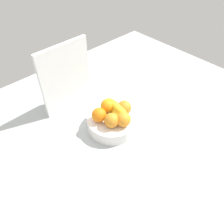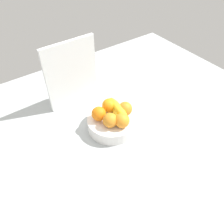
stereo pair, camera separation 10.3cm
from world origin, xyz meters
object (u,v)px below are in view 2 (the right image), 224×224
orange_back_left (109,105)px  orange_center (125,109)px  banana_bunch (117,110)px  orange_back_right (99,114)px  orange_front_right (122,121)px  cutting_board (72,74)px  orange_front_left (110,120)px  fruit_bowl (112,122)px

orange_back_left → orange_center: bearing=-52.5°
banana_bunch → orange_back_right: bearing=163.7°
banana_bunch → orange_front_right: bearing=-111.3°
orange_center → orange_back_right: same height
orange_center → orange_back_right: bearing=159.8°
orange_back_right → cutting_board: bearing=90.2°
orange_front_left → orange_front_right: same height
orange_front_left → fruit_bowl: bearing=44.8°
fruit_bowl → banana_bunch: bearing=8.0°
orange_front_right → orange_back_left: 11.90cm
fruit_bowl → orange_center: size_ratio=3.48×
banana_bunch → cutting_board: cutting_board is taller
orange_front_left → banana_bunch: orange_front_left is taller
orange_back_left → cutting_board: size_ratio=0.19×
orange_front_left → orange_back_right: size_ratio=1.00×
orange_front_right → banana_bunch: orange_front_right is taller
fruit_bowl → banana_bunch: size_ratio=1.34×
orange_back_right → orange_front_right: bearing=-58.2°
orange_back_left → orange_back_right: size_ratio=1.00×
orange_front_right → orange_back_right: size_ratio=1.00×
orange_back_right → banana_bunch: (8.95, -2.62, -0.38)cm
fruit_bowl → orange_front_left: (-3.49, -3.47, 6.59)cm
fruit_bowl → orange_center: 9.55cm
fruit_bowl → orange_front_left: orange_front_left is taller
fruit_bowl → cutting_board: size_ratio=0.67×
fruit_bowl → orange_front_right: (0.69, -6.77, 6.59)cm
banana_bunch → orange_front_left: bearing=-150.6°
cutting_board → orange_center: bearing=-68.0°
orange_front_right → fruit_bowl: bearing=95.8°
orange_back_right → fruit_bowl: bearing=-29.8°
orange_back_left → orange_back_right: bearing=-164.7°
orange_front_right → cutting_board: 36.21cm
fruit_bowl → orange_front_right: 9.47cm
orange_front_right → orange_center: (6.08, 5.39, 0.00)cm
orange_front_right → cutting_board: cutting_board is taller
orange_front_left → orange_front_right: bearing=-38.2°
orange_front_left → banana_bunch: (7.02, 3.96, -0.38)cm
fruit_bowl → banana_bunch: (3.52, 0.49, 6.21)cm
orange_front_left → cutting_board: bearing=93.6°
orange_back_left → banana_bunch: size_ratio=0.39×
orange_front_left → orange_back_left: 10.07cm
orange_front_left → banana_bunch: 8.07cm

